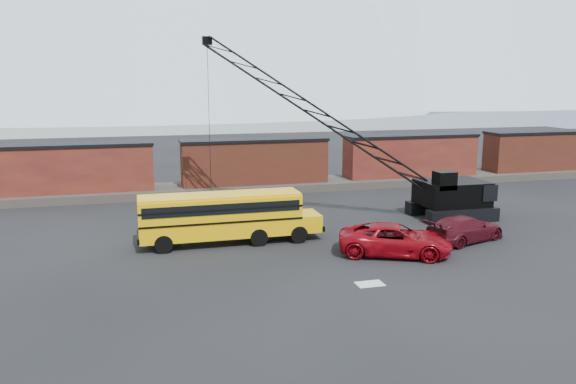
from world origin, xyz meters
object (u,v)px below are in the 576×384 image
(red_pickup, at_px, (395,240))
(maroon_suv, at_px, (465,229))
(school_bus, at_px, (226,216))
(crawler_crane, at_px, (323,117))

(red_pickup, xyz_separation_m, maroon_suv, (5.57, 1.45, -0.08))
(school_bus, distance_m, red_pickup, 10.55)
(red_pickup, distance_m, maroon_suv, 5.75)
(red_pickup, height_order, maroon_suv, red_pickup)
(red_pickup, bearing_deg, crawler_crane, 30.62)
(maroon_suv, bearing_deg, crawler_crane, 18.99)
(crawler_crane, bearing_deg, maroon_suv, -52.41)
(school_bus, bearing_deg, red_pickup, -28.45)
(school_bus, relative_size, red_pickup, 1.77)
(school_bus, distance_m, crawler_crane, 11.18)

